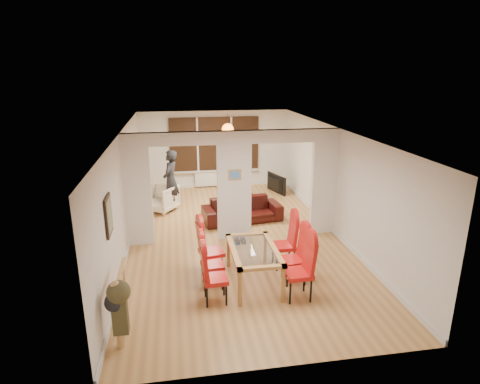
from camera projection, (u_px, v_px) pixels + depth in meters
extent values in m
cube|color=tan|center=(234.00, 237.00, 9.77)|extent=(5.00, 9.00, 0.01)
cube|color=white|center=(234.00, 186.00, 9.38)|extent=(5.00, 0.18, 2.60)
cube|color=black|center=(215.00, 144.00, 13.51)|extent=(3.00, 0.08, 1.80)
cube|color=white|center=(215.00, 179.00, 13.83)|extent=(1.40, 0.08, 0.50)
sphere|color=orange|center=(228.00, 129.00, 12.29)|extent=(0.36, 0.36, 0.36)
cube|color=gray|center=(109.00, 216.00, 6.65)|extent=(0.04, 0.52, 0.67)
cube|color=#4C8CD8|center=(235.00, 175.00, 9.20)|extent=(0.30, 0.03, 0.25)
imported|color=black|center=(242.00, 210.00, 10.75)|extent=(2.18, 1.10, 0.61)
imported|color=#F1E5CC|center=(160.00, 198.00, 11.49)|extent=(1.13, 1.13, 0.75)
imported|color=black|center=(171.00, 181.00, 11.42)|extent=(0.74, 0.61, 1.75)
imported|color=black|center=(274.00, 184.00, 13.18)|extent=(1.04, 0.46, 0.61)
cylinder|color=#143F19|center=(230.00, 191.00, 12.21)|extent=(0.07, 0.07, 0.30)
imported|color=#362012|center=(233.00, 196.00, 12.08)|extent=(0.21, 0.21, 0.05)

